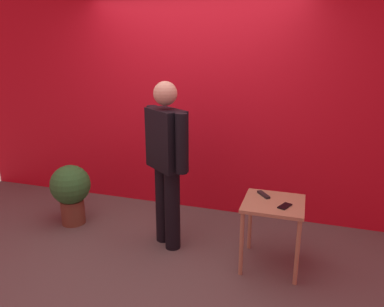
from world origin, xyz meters
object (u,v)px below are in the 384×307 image
(tv_remote, at_px, (264,195))
(side_table, at_px, (273,212))
(potted_plant, at_px, (71,190))
(standing_person, at_px, (167,157))
(cell_phone, at_px, (285,206))

(tv_remote, bearing_deg, side_table, -84.43)
(side_table, xyz_separation_m, potted_plant, (-2.23, 0.16, -0.12))
(standing_person, height_order, cell_phone, standing_person)
(tv_remote, bearing_deg, cell_phone, -79.25)
(standing_person, xyz_separation_m, tv_remote, (0.93, 0.05, -0.28))
(cell_phone, bearing_deg, potted_plant, -162.00)
(tv_remote, bearing_deg, standing_person, 146.75)
(side_table, xyz_separation_m, tv_remote, (-0.10, 0.12, 0.11))
(cell_phone, bearing_deg, side_table, 167.27)
(standing_person, height_order, side_table, standing_person)
(standing_person, bearing_deg, potted_plant, 175.61)
(cell_phone, height_order, tv_remote, tv_remote)
(side_table, relative_size, tv_remote, 3.67)
(side_table, distance_m, tv_remote, 0.19)
(standing_person, xyz_separation_m, potted_plant, (-1.20, 0.09, -0.51))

